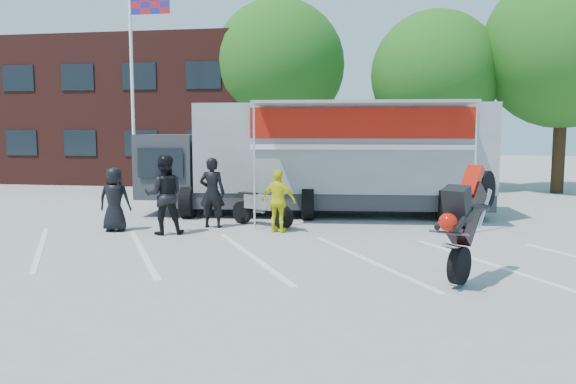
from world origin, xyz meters
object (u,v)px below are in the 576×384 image
(tree_mid, at_px, (435,75))
(tree_left, at_px, (279,66))
(spectator_leather_b, at_px, (212,193))
(transporter_truck, at_px, (325,215))
(parked_motorcycle, at_px, (262,226))
(tree_right, at_px, (564,48))
(flagpole, at_px, (138,64))
(spectator_leather_c, at_px, (164,195))
(spectator_hivis, at_px, (279,201))
(spectator_leather_a, at_px, (115,199))
(stunt_bike_rider, at_px, (475,278))

(tree_mid, bearing_deg, tree_left, 171.87)
(tree_mid, distance_m, spectator_leather_b, 13.31)
(transporter_truck, relative_size, spectator_leather_b, 5.64)
(transporter_truck, height_order, parked_motorcycle, transporter_truck)
(parked_motorcycle, distance_m, spectator_leather_b, 1.63)
(spectator_leather_b, bearing_deg, tree_left, -90.13)
(tree_left, distance_m, transporter_truck, 11.09)
(tree_left, xyz_separation_m, tree_right, (12.00, -1.50, 0.31))
(tree_right, xyz_separation_m, spectator_leather_b, (-11.61, -10.34, -4.94))
(flagpole, bearing_deg, spectator_leather_c, -61.78)
(flagpole, distance_m, tree_left, 7.37)
(spectator_leather_c, bearing_deg, tree_right, -158.33)
(tree_right, distance_m, spectator_leather_b, 16.31)
(spectator_leather_b, bearing_deg, spectator_hivis, 165.23)
(tree_left, distance_m, spectator_leather_a, 13.77)
(flagpole, bearing_deg, tree_right, 15.48)
(tree_right, bearing_deg, spectator_leather_b, -138.33)
(parked_motorcycle, relative_size, spectator_leather_c, 1.06)
(transporter_truck, bearing_deg, flagpole, 152.96)
(parked_motorcycle, height_order, stunt_bike_rider, stunt_bike_rider)
(transporter_truck, height_order, spectator_leather_a, transporter_truck)
(tree_left, bearing_deg, spectator_leather_b, -88.13)
(parked_motorcycle, relative_size, spectator_leather_b, 1.12)
(parked_motorcycle, relative_size, spectator_leather_a, 1.27)
(tree_left, xyz_separation_m, spectator_leather_a, (-1.93, -12.78, -4.74))
(stunt_bike_rider, bearing_deg, spectator_leather_c, -173.48)
(flagpole, distance_m, stunt_bike_rider, 15.57)
(transporter_truck, distance_m, stunt_bike_rider, 7.78)
(transporter_truck, bearing_deg, parked_motorcycle, -127.07)
(spectator_hivis, bearing_deg, transporter_truck, -91.46)
(flagpole, relative_size, stunt_bike_rider, 3.73)
(tree_left, height_order, spectator_leather_c, tree_left)
(tree_left, height_order, spectator_leather_b, tree_left)
(transporter_truck, distance_m, spectator_leather_c, 5.44)
(tree_left, xyz_separation_m, stunt_bike_rider, (6.50, -16.08, -5.57))
(stunt_bike_rider, xyz_separation_m, spectator_leather_a, (-8.43, 3.30, 0.83))
(spectator_leather_a, relative_size, spectator_hivis, 1.03)
(tree_left, xyz_separation_m, tree_mid, (7.00, -1.00, -0.62))
(tree_left, relative_size, spectator_leather_b, 4.60)
(tree_mid, height_order, transporter_truck, tree_mid)
(tree_right, relative_size, transporter_truck, 0.86)
(tree_mid, relative_size, spectator_hivis, 4.77)
(transporter_truck, bearing_deg, stunt_bike_rider, -68.97)
(tree_mid, height_order, tree_right, tree_right)
(tree_mid, distance_m, stunt_bike_rider, 15.88)
(tree_left, distance_m, spectator_hivis, 13.35)
(flagpole, relative_size, spectator_leather_b, 4.26)
(stunt_bike_rider, distance_m, spectator_leather_b, 7.50)
(tree_right, distance_m, spectator_leather_a, 18.62)
(spectator_leather_a, relative_size, spectator_leather_c, 0.83)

